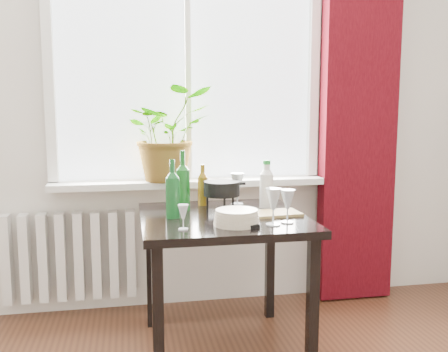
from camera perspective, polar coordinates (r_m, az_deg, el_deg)
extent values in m
cube|color=white|center=(3.21, -4.23, 13.19)|extent=(1.72, 0.08, 1.62)
cube|color=silver|center=(3.17, -3.94, -0.79)|extent=(1.72, 0.20, 0.04)
cube|color=#34040A|center=(3.42, 15.18, 7.52)|extent=(0.50, 0.12, 2.56)
cube|color=silver|center=(3.29, -17.16, -8.74)|extent=(0.80, 0.10, 0.55)
cube|color=black|center=(2.62, -0.14, -4.95)|extent=(0.85, 0.85, 0.04)
cube|color=black|center=(2.35, -7.54, -16.10)|extent=(0.05, 0.05, 0.70)
cube|color=black|center=(3.03, -8.37, -10.52)|extent=(0.05, 0.05, 0.70)
cube|color=black|center=(2.49, 10.07, -14.70)|extent=(0.05, 0.05, 0.70)
cube|color=black|center=(3.14, 5.26, -9.79)|extent=(0.05, 0.05, 0.70)
imported|color=#26761F|center=(3.11, -6.45, 4.82)|extent=(0.64, 0.59, 0.59)
cylinder|color=beige|center=(2.40, 1.45, -4.77)|extent=(0.29, 0.29, 0.07)
cube|color=black|center=(2.40, 2.68, -5.42)|extent=(0.09, 0.17, 0.02)
cube|color=olive|center=(2.64, 5.79, -4.27)|extent=(0.28, 0.19, 0.01)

